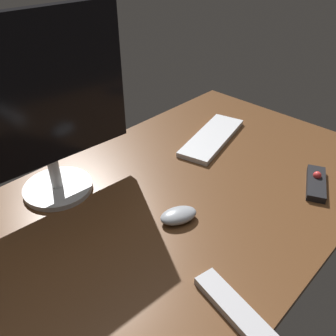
{
  "coord_description": "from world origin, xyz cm",
  "views": [
    {
      "loc": [
        -61.82,
        -54.47,
        68.58
      ],
      "look_at": [
        1.53,
        6.02,
        8.0
      ],
      "focal_mm": 38.19,
      "sensor_mm": 36.0,
      "label": 1
    }
  ],
  "objects_px": {
    "monitor": "(40,105)",
    "media_remote": "(316,183)",
    "tv_remote": "(233,308)",
    "computer_mouse": "(178,215)",
    "keyboard": "(212,137)"
  },
  "relations": [
    {
      "from": "monitor",
      "to": "media_remote",
      "type": "height_order",
      "value": "monitor"
    },
    {
      "from": "media_remote",
      "to": "tv_remote",
      "type": "distance_m",
      "value": 0.53
    },
    {
      "from": "computer_mouse",
      "to": "tv_remote",
      "type": "xyz_separation_m",
      "value": [
        -0.12,
        -0.27,
        -0.01
      ]
    },
    {
      "from": "monitor",
      "to": "media_remote",
      "type": "distance_m",
      "value": 0.83
    },
    {
      "from": "tv_remote",
      "to": "media_remote",
      "type": "bearing_deg",
      "value": -70.95
    },
    {
      "from": "monitor",
      "to": "tv_remote",
      "type": "bearing_deg",
      "value": -82.75
    },
    {
      "from": "computer_mouse",
      "to": "monitor",
      "type": "bearing_deg",
      "value": 136.23
    },
    {
      "from": "computer_mouse",
      "to": "tv_remote",
      "type": "height_order",
      "value": "computer_mouse"
    },
    {
      "from": "media_remote",
      "to": "tv_remote",
      "type": "xyz_separation_m",
      "value": [
        -0.53,
        -0.07,
        -0.0
      ]
    },
    {
      "from": "keyboard",
      "to": "tv_remote",
      "type": "distance_m",
      "value": 0.71
    },
    {
      "from": "computer_mouse",
      "to": "keyboard",
      "type": "bearing_deg",
      "value": 49.15
    },
    {
      "from": "monitor",
      "to": "media_remote",
      "type": "relative_size",
      "value": 2.93
    },
    {
      "from": "keyboard",
      "to": "computer_mouse",
      "type": "bearing_deg",
      "value": -167.51
    },
    {
      "from": "keyboard",
      "to": "media_remote",
      "type": "distance_m",
      "value": 0.4
    },
    {
      "from": "monitor",
      "to": "keyboard",
      "type": "xyz_separation_m",
      "value": [
        0.56,
        -0.15,
        -0.27
      ]
    }
  ]
}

